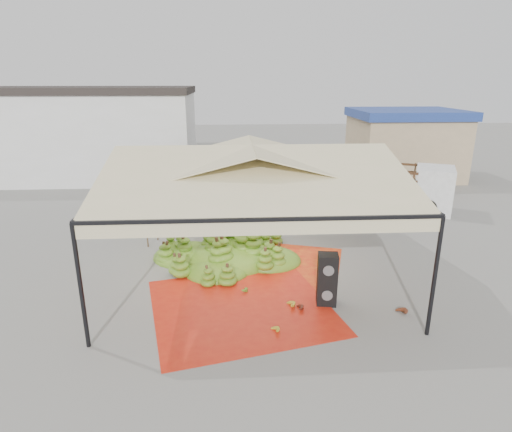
{
  "coord_description": "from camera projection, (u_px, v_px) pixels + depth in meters",
  "views": [
    {
      "loc": [
        -0.66,
        -12.67,
        5.9
      ],
      "look_at": [
        0.2,
        1.5,
        1.3
      ],
      "focal_mm": 30.0,
      "sensor_mm": 36.0,
      "label": 1
    }
  ],
  "objects": [
    {
      "name": "canopy_tent",
      "position": [
        252.0,
        168.0,
        12.87
      ],
      "size": [
        8.1,
        8.1,
        4.0
      ],
      "color": "black",
      "rests_on": "ground"
    },
    {
      "name": "building_tan",
      "position": [
        404.0,
        143.0,
        26.16
      ],
      "size": [
        6.3,
        5.3,
        4.1
      ],
      "color": "tan",
      "rests_on": "ground"
    },
    {
      "name": "tarp_left",
      "position": [
        241.0,
        306.0,
        11.56
      ],
      "size": [
        5.51,
        5.35,
        0.01
      ],
      "primitive_type": "cube",
      "rotation": [
        0.0,
        0.0,
        0.23
      ],
      "color": "red",
      "rests_on": "ground"
    },
    {
      "name": "building_white",
      "position": [
        75.0,
        133.0,
        25.77
      ],
      "size": [
        14.3,
        6.3,
        5.4
      ],
      "color": "silver",
      "rests_on": "ground"
    },
    {
      "name": "banana_leaves",
      "position": [
        153.0,
        245.0,
        15.84
      ],
      "size": [
        0.96,
        1.36,
        3.7
      ],
      "primitive_type": null,
      "color": "#3C7A20",
      "rests_on": "ground"
    },
    {
      "name": "tarp_right",
      "position": [
        280.0,
        267.0,
        14.0
      ],
      "size": [
        4.81,
        4.93,
        0.01
      ],
      "primitive_type": "cube",
      "rotation": [
        0.0,
        0.0,
        -0.3
      ],
      "color": "orange",
      "rests_on": "ground"
    },
    {
      "name": "hand_green",
      "position": [
        243.0,
        289.0,
        12.37
      ],
      "size": [
        0.46,
        0.42,
        0.18
      ],
      "primitive_type": "ellipsoid",
      "rotation": [
        0.0,
        0.0,
        -0.31
      ],
      "color": "#447819",
      "rests_on": "ground"
    },
    {
      "name": "truck_left",
      "position": [
        237.0,
        170.0,
        22.21
      ],
      "size": [
        6.61,
        3.22,
        2.17
      ],
      "rotation": [
        0.0,
        0.0,
        0.17
      ],
      "color": "#50371A",
      "rests_on": "ground"
    },
    {
      "name": "hanging_bunches",
      "position": [
        234.0,
        186.0,
        13.59
      ],
      "size": [
        4.74,
        0.24,
        0.2
      ],
      "color": "#417A19",
      "rests_on": "ground"
    },
    {
      "name": "truck_right",
      "position": [
        390.0,
        181.0,
        20.09
      ],
      "size": [
        6.3,
        4.35,
        2.06
      ],
      "rotation": [
        0.0,
        0.0,
        -0.43
      ],
      "color": "#452E17",
      "rests_on": "ground"
    },
    {
      "name": "ground",
      "position": [
        253.0,
        268.0,
        13.89
      ],
      "size": [
        90.0,
        90.0,
        0.0
      ],
      "primitive_type": "plane",
      "color": "slate",
      "rests_on": "ground"
    },
    {
      "name": "hand_yellow_a",
      "position": [
        288.0,
        303.0,
        11.5
      ],
      "size": [
        0.55,
        0.48,
        0.22
      ],
      "primitive_type": "ellipsoid",
      "rotation": [
        0.0,
        0.0,
        0.17
      ],
      "color": "gold",
      "rests_on": "ground"
    },
    {
      "name": "hand_red_a",
      "position": [
        297.0,
        307.0,
        11.38
      ],
      "size": [
        0.43,
        0.36,
        0.19
      ],
      "primitive_type": "ellipsoid",
      "rotation": [
        0.0,
        0.0,
        0.03
      ],
      "color": "#521D12",
      "rests_on": "ground"
    },
    {
      "name": "hand_yellow_b",
      "position": [
        273.0,
        329.0,
        10.36
      ],
      "size": [
        0.5,
        0.45,
        0.18
      ],
      "primitive_type": "ellipsoid",
      "rotation": [
        0.0,
        0.0,
        0.38
      ],
      "color": "#B19823",
      "rests_on": "ground"
    },
    {
      "name": "hand_red_b",
      "position": [
        400.0,
        311.0,
        11.15
      ],
      "size": [
        0.6,
        0.55,
        0.22
      ],
      "primitive_type": "ellipsoid",
      "rotation": [
        0.0,
        0.0,
        0.38
      ],
      "color": "#5F3015",
      "rests_on": "ground"
    },
    {
      "name": "vendor",
      "position": [
        294.0,
        194.0,
        18.99
      ],
      "size": [
        0.81,
        0.66,
        1.93
      ],
      "primitive_type": "imported",
      "rotation": [
        0.0,
        0.0,
        2.83
      ],
      "color": "gray",
      "rests_on": "ground"
    },
    {
      "name": "speaker_stack",
      "position": [
        327.0,
        279.0,
        11.51
      ],
      "size": [
        0.58,
        0.53,
        1.45
      ],
      "rotation": [
        0.0,
        0.0,
        -0.14
      ],
      "color": "black",
      "rests_on": "ground"
    },
    {
      "name": "banana_heap",
      "position": [
        229.0,
        244.0,
        14.38
      ],
      "size": [
        5.96,
        5.21,
        1.12
      ],
      "primitive_type": "ellipsoid",
      "rotation": [
        0.0,
        0.0,
        0.19
      ],
      "color": "#417819",
      "rests_on": "ground"
    }
  ]
}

